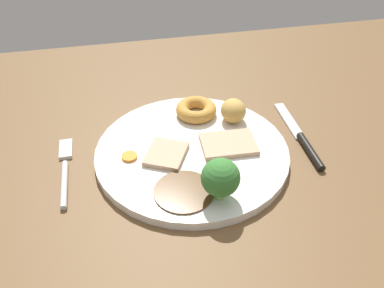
# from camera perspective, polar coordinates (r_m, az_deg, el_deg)

# --- Properties ---
(dining_table) EXTENTS (1.20, 0.84, 0.04)m
(dining_table) POSITION_cam_1_polar(r_m,az_deg,el_deg) (0.68, 1.84, -1.45)
(dining_table) COLOR brown
(dining_table) RESTS_ON ground
(dinner_plate) EXTENTS (0.30, 0.30, 0.01)m
(dinner_plate) POSITION_cam_1_polar(r_m,az_deg,el_deg) (0.64, 0.00, -1.19)
(dinner_plate) COLOR white
(dinner_plate) RESTS_ON dining_table
(gravy_pool) EXTENTS (0.08, 0.08, 0.00)m
(gravy_pool) POSITION_cam_1_polar(r_m,az_deg,el_deg) (0.57, -1.15, -6.58)
(gravy_pool) COLOR #563819
(gravy_pool) RESTS_ON dinner_plate
(meat_slice_main) EXTENTS (0.09, 0.06, 0.01)m
(meat_slice_main) POSITION_cam_1_polar(r_m,az_deg,el_deg) (0.64, 5.06, -0.01)
(meat_slice_main) COLOR tan
(meat_slice_main) RESTS_ON dinner_plate
(meat_slice_under) EXTENTS (0.08, 0.08, 0.01)m
(meat_slice_under) POSITION_cam_1_polar(r_m,az_deg,el_deg) (0.62, -3.59, -1.39)
(meat_slice_under) COLOR tan
(meat_slice_under) RESTS_ON dinner_plate
(yorkshire_pudding) EXTENTS (0.07, 0.07, 0.02)m
(yorkshire_pudding) POSITION_cam_1_polar(r_m,az_deg,el_deg) (0.71, 0.75, 4.80)
(yorkshire_pudding) COLOR #C68938
(yorkshire_pudding) RESTS_ON dinner_plate
(roast_potato_left) EXTENTS (0.04, 0.05, 0.04)m
(roast_potato_left) POSITION_cam_1_polar(r_m,az_deg,el_deg) (0.69, 5.74, 4.61)
(roast_potato_left) COLOR tan
(roast_potato_left) RESTS_ON dinner_plate
(carrot_coin_front) EXTENTS (0.02, 0.02, 0.00)m
(carrot_coin_front) POSITION_cam_1_polar(r_m,az_deg,el_deg) (0.63, -8.64, -1.73)
(carrot_coin_front) COLOR orange
(carrot_coin_front) RESTS_ON dinner_plate
(broccoli_floret) EXTENTS (0.05, 0.05, 0.06)m
(broccoli_floret) POSITION_cam_1_polar(r_m,az_deg,el_deg) (0.54, 3.96, -4.69)
(broccoli_floret) COLOR #8CB766
(broccoli_floret) RESTS_ON dinner_plate
(fork) EXTENTS (0.02, 0.15, 0.01)m
(fork) POSITION_cam_1_polar(r_m,az_deg,el_deg) (0.65, -17.13, -3.28)
(fork) COLOR silver
(fork) RESTS_ON dining_table
(knife) EXTENTS (0.02, 0.19, 0.01)m
(knife) POSITION_cam_1_polar(r_m,az_deg,el_deg) (0.69, 14.95, 0.65)
(knife) COLOR black
(knife) RESTS_ON dining_table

